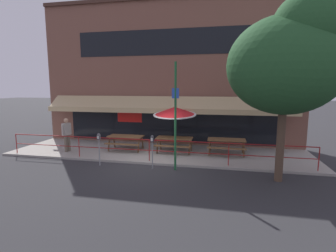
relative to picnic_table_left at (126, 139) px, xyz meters
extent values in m
plane|color=#2D2D30|center=(1.74, -1.95, -0.71)|extent=(120.00, 120.00, 0.00)
cube|color=#9E998E|center=(1.74, 0.05, -0.66)|extent=(15.00, 4.00, 0.10)
cube|color=brown|center=(1.74, 2.30, 3.34)|extent=(15.00, 0.50, 8.09)
cube|color=black|center=(1.74, 2.04, 5.12)|extent=(10.50, 0.02, 1.40)
cube|color=black|center=(1.74, 2.04, 0.64)|extent=(12.00, 0.02, 2.30)
cube|color=red|center=(-0.51, 2.02, 0.94)|extent=(1.50, 0.02, 0.70)
cube|color=tan|center=(1.74, 1.50, 1.79)|extent=(13.80, 0.92, 0.70)
cube|color=tan|center=(1.74, 0.99, 1.39)|extent=(13.80, 0.08, 0.28)
cylinder|color=maroon|center=(-5.16, -1.65, -0.13)|extent=(0.04, 0.04, 0.95)
cylinder|color=maroon|center=(-1.71, -1.65, -0.13)|extent=(0.04, 0.04, 0.95)
cylinder|color=maroon|center=(1.74, -1.65, -0.13)|extent=(0.04, 0.04, 0.95)
cylinder|color=maroon|center=(5.19, -1.65, -0.13)|extent=(0.04, 0.04, 0.95)
cylinder|color=maroon|center=(8.64, -1.65, -0.13)|extent=(0.04, 0.04, 0.95)
cube|color=maroon|center=(1.74, -1.65, 0.34)|extent=(13.80, 0.04, 0.04)
cube|color=maroon|center=(1.74, -1.65, -0.13)|extent=(13.80, 0.03, 0.03)
cube|color=brown|center=(0.00, 0.00, 0.13)|extent=(1.80, 0.80, 0.05)
cube|color=brown|center=(0.00, -0.58, -0.17)|extent=(1.80, 0.26, 0.04)
cube|color=brown|center=(0.00, 0.58, -0.17)|extent=(1.80, 0.26, 0.04)
cylinder|color=brown|center=(0.80, -0.32, -0.24)|extent=(0.07, 0.30, 0.73)
cylinder|color=brown|center=(0.80, 0.32, -0.24)|extent=(0.07, 0.30, 0.73)
cylinder|color=brown|center=(-0.80, -0.32, -0.24)|extent=(0.07, 0.30, 0.73)
cylinder|color=brown|center=(-0.80, 0.32, -0.24)|extent=(0.07, 0.30, 0.73)
cube|color=brown|center=(2.56, 0.07, 0.13)|extent=(1.80, 0.80, 0.05)
cube|color=brown|center=(2.56, -0.51, -0.17)|extent=(1.80, 0.26, 0.04)
cube|color=brown|center=(2.56, 0.65, -0.17)|extent=(1.80, 0.26, 0.04)
cylinder|color=brown|center=(3.36, -0.24, -0.24)|extent=(0.07, 0.30, 0.73)
cylinder|color=brown|center=(3.36, 0.39, -0.24)|extent=(0.07, 0.30, 0.73)
cylinder|color=brown|center=(1.76, -0.24, -0.24)|extent=(0.07, 0.30, 0.73)
cylinder|color=brown|center=(1.76, 0.39, -0.24)|extent=(0.07, 0.30, 0.73)
cube|color=brown|center=(5.12, 0.17, 0.13)|extent=(1.80, 0.80, 0.05)
cube|color=brown|center=(5.12, -0.41, -0.17)|extent=(1.80, 0.26, 0.04)
cube|color=brown|center=(5.12, 0.75, -0.17)|extent=(1.80, 0.26, 0.04)
cylinder|color=brown|center=(5.92, -0.14, -0.24)|extent=(0.07, 0.30, 0.73)
cylinder|color=brown|center=(5.92, 0.49, -0.24)|extent=(0.07, 0.30, 0.73)
cylinder|color=brown|center=(4.32, -0.14, -0.24)|extent=(0.07, 0.30, 0.73)
cylinder|color=brown|center=(4.32, 0.49, -0.24)|extent=(0.07, 0.30, 0.73)
cylinder|color=#B7B2A8|center=(2.56, 0.13, 0.54)|extent=(0.04, 0.04, 2.30)
cone|color=red|center=(2.56, 0.13, 1.49)|extent=(2.10, 2.13, 0.59)
cylinder|color=white|center=(2.56, 0.13, 1.30)|extent=(2.14, 2.14, 0.23)
sphere|color=#B7B2A8|center=(2.56, 0.13, 1.73)|extent=(0.07, 0.07, 0.07)
cylinder|color=#665B4C|center=(-2.85, -0.97, -0.18)|extent=(0.15, 0.15, 0.86)
cylinder|color=#665B4C|center=(-2.81, -0.78, -0.18)|extent=(0.15, 0.15, 0.86)
cube|color=#B2ADA3|center=(-2.83, -0.87, 0.55)|extent=(0.32, 0.44, 0.60)
cylinder|color=#B2ADA3|center=(-2.89, -1.13, 0.52)|extent=(0.10, 0.10, 0.54)
cylinder|color=#B2ADA3|center=(-2.78, -0.62, 0.52)|extent=(0.10, 0.10, 0.54)
sphere|color=tan|center=(-2.83, -0.87, 0.99)|extent=(0.22, 0.22, 0.22)
cylinder|color=gray|center=(-0.24, -2.50, -0.13)|extent=(0.04, 0.04, 1.15)
cylinder|color=#4C4C51|center=(-0.24, -2.50, 0.54)|extent=(0.15, 0.15, 0.20)
sphere|color=#4C4C51|center=(-0.24, -2.50, 0.64)|extent=(0.14, 0.14, 0.14)
cube|color=silver|center=(-0.24, -2.58, 0.55)|extent=(0.08, 0.01, 0.13)
cylinder|color=gray|center=(2.11, -2.46, -0.13)|extent=(0.04, 0.04, 1.15)
cylinder|color=#2D2D33|center=(2.11, -2.46, 0.54)|extent=(0.15, 0.15, 0.20)
sphere|color=#2D2D33|center=(2.11, -2.46, 0.64)|extent=(0.14, 0.14, 0.14)
cube|color=silver|center=(2.11, -2.54, 0.55)|extent=(0.08, 0.01, 0.13)
cylinder|color=#1E6033|center=(3.06, -2.40, 1.47)|extent=(0.09, 0.09, 4.35)
cube|color=blue|center=(3.06, -2.42, 2.42)|extent=(0.28, 0.02, 0.40)
cylinder|color=brown|center=(6.94, -2.85, 0.70)|extent=(0.28, 0.28, 2.81)
ellipsoid|color=#235128|center=(6.94, -2.85, 3.39)|extent=(3.95, 3.56, 3.36)
ellipsoid|color=#235128|center=(7.54, -3.25, 4.58)|extent=(2.37, 2.17, 2.17)
camera|label=1|loc=(4.92, -12.60, 2.68)|focal=28.00mm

